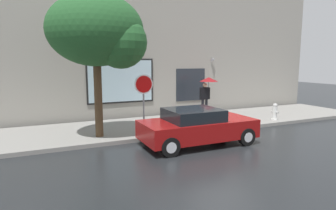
# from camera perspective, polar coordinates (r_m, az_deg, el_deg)

# --- Properties ---
(ground_plane) EXTENTS (60.00, 60.00, 0.00)m
(ground_plane) POSITION_cam_1_polar(r_m,az_deg,el_deg) (11.37, 10.29, -6.78)
(ground_plane) COLOR black
(sidewalk) EXTENTS (20.00, 4.00, 0.15)m
(sidewalk) POSITION_cam_1_polar(r_m,az_deg,el_deg) (13.84, 3.18, -3.59)
(sidewalk) COLOR gray
(sidewalk) RESTS_ON ground
(building_facade) EXTENTS (20.00, 0.67, 7.00)m
(building_facade) POSITION_cam_1_polar(r_m,az_deg,el_deg) (15.79, -1.09, 10.34)
(building_facade) COLOR #9E998E
(building_facade) RESTS_ON ground
(parked_car) EXTENTS (4.11, 1.96, 1.32)m
(parked_car) POSITION_cam_1_polar(r_m,az_deg,el_deg) (10.50, 5.71, -4.23)
(parked_car) COLOR maroon
(parked_car) RESTS_ON ground
(fire_hydrant) EXTENTS (0.30, 0.44, 0.82)m
(fire_hydrant) POSITION_cam_1_polar(r_m,az_deg,el_deg) (15.10, 20.27, -1.25)
(fire_hydrant) COLOR white
(fire_hydrant) RESTS_ON sidewalk
(pedestrian_with_umbrella) EXTENTS (0.98, 0.98, 2.02)m
(pedestrian_with_umbrella) POSITION_cam_1_polar(r_m,az_deg,el_deg) (15.32, 7.74, 3.81)
(pedestrian_with_umbrella) COLOR black
(pedestrian_with_umbrella) RESTS_ON sidewalk
(street_tree) EXTENTS (3.51, 2.99, 5.28)m
(street_tree) POSITION_cam_1_polar(r_m,az_deg,el_deg) (11.09, -13.05, 13.65)
(street_tree) COLOR #4C3823
(street_tree) RESTS_ON sidewalk
(stop_sign) EXTENTS (0.76, 0.10, 2.33)m
(stop_sign) POSITION_cam_1_polar(r_m,az_deg,el_deg) (11.44, -4.79, 2.57)
(stop_sign) COLOR gray
(stop_sign) RESTS_ON sidewalk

